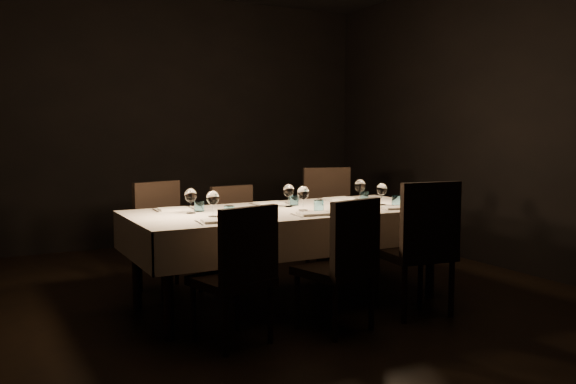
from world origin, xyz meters
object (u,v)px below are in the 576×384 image
dining_table (288,218)px  chair_far_right (330,214)px  chair_near_right (420,243)px  chair_far_left (164,231)px  chair_near_center (343,259)px  chair_near_left (239,269)px  chair_far_center (237,229)px

dining_table → chair_far_right: 1.27m
chair_near_right → chair_far_left: (-1.47, 1.62, -0.04)m
chair_near_center → chair_far_left: bearing=-79.7°
chair_far_left → dining_table: bearing=-63.5°
chair_far_left → chair_far_right: 1.70m
dining_table → chair_near_right: bearing=-47.9°
chair_near_left → chair_near_center: size_ratio=0.99×
chair_near_left → chair_near_center: (0.74, -0.09, 0.01)m
chair_near_left → chair_far_center: chair_near_left is taller
dining_table → chair_near_left: bearing=-135.4°
chair_near_left → chair_far_right: 2.32m
chair_near_center → chair_far_right: size_ratio=0.92×
chair_far_left → chair_far_center: chair_far_left is taller
dining_table → chair_near_right: size_ratio=2.47×
chair_far_left → chair_far_right: bearing=-15.4°
chair_near_right → chair_far_center: 1.78m
dining_table → chair_near_left: 1.07m
chair_near_center → chair_far_left: 1.84m
chair_near_left → chair_far_left: (-0.02, 1.58, 0.01)m
dining_table → chair_far_right: size_ratio=2.48×
chair_far_center → chair_far_left: bearing=170.8°
chair_far_center → chair_far_right: 1.03m
dining_table → chair_far_right: (0.93, 0.85, -0.13)m
chair_near_center → chair_near_right: 0.72m
chair_near_center → chair_far_left: size_ratio=0.99×
chair_near_right → chair_far_right: size_ratio=1.01×
chair_near_left → chair_near_right: bearing=164.7°
chair_far_center → chair_far_right: chair_far_right is taller
chair_near_center → chair_far_center: 1.64m
chair_near_right → chair_far_left: 2.19m
chair_near_left → chair_far_right: bearing=-150.3°
chair_near_left → chair_near_right: chair_near_right is taller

